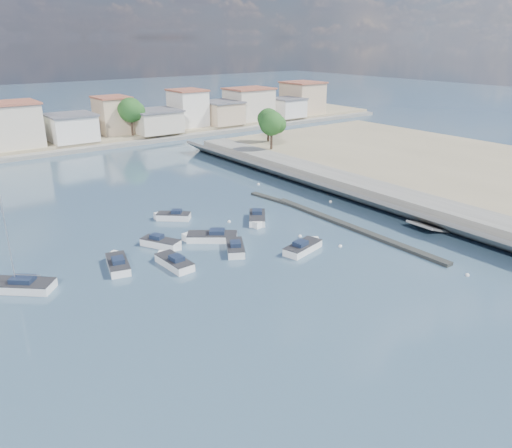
% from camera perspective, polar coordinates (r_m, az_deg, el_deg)
% --- Properties ---
extents(ground, '(400.00, 400.00, 0.00)m').
position_cam_1_polar(ground, '(78.28, -9.14, 4.70)').
color(ground, '#314962').
rests_on(ground, ground).
extents(seawall_walkway, '(5.00, 90.00, 1.80)m').
position_cam_1_polar(seawall_walkway, '(69.51, 15.55, 2.95)').
color(seawall_walkway, slate).
rests_on(seawall_walkway, ground).
extents(seawall_embankment, '(49.65, 90.00, 2.90)m').
position_cam_1_polar(seawall_embankment, '(87.17, 24.43, 5.31)').
color(seawall_embankment, slate).
rests_on(seawall_embankment, ground).
extents(breakwater, '(2.00, 31.02, 0.35)m').
position_cam_1_polar(breakwater, '(61.12, 8.96, 0.34)').
color(breakwater, black).
rests_on(breakwater, ground).
extents(far_shore_land, '(160.00, 40.00, 1.40)m').
position_cam_1_polar(far_shore_land, '(125.56, -20.63, 9.93)').
color(far_shore_land, gray).
rests_on(far_shore_land, ground).
extents(far_shore_quay, '(160.00, 2.50, 0.80)m').
position_cam_1_polar(far_shore_quay, '(105.94, -17.20, 8.41)').
color(far_shore_quay, slate).
rests_on(far_shore_quay, ground).
extents(far_town, '(113.01, 12.80, 8.35)m').
position_cam_1_polar(far_town, '(114.50, -13.40, 11.92)').
color(far_town, beige).
rests_on(far_town, far_shore_land).
extents(shore_trees, '(74.56, 38.32, 7.92)m').
position_cam_1_polar(shore_trees, '(105.40, -12.65, 11.98)').
color(shore_trees, '#38281E').
rests_on(shore_trees, ground).
extents(motorboat_a, '(2.08, 5.22, 1.48)m').
position_cam_1_polar(motorboat_a, '(49.67, -9.46, -4.30)').
color(motorboat_a, white).
rests_on(motorboat_a, ground).
extents(motorboat_b, '(3.62, 4.54, 1.48)m').
position_cam_1_polar(motorboat_b, '(52.38, -2.41, -2.68)').
color(motorboat_b, white).
rests_on(motorboat_b, ground).
extents(motorboat_c, '(5.62, 4.94, 1.48)m').
position_cam_1_polar(motorboat_c, '(55.19, -5.32, -1.51)').
color(motorboat_c, white).
rests_on(motorboat_c, ground).
extents(motorboat_d, '(4.28, 4.81, 1.48)m').
position_cam_1_polar(motorboat_d, '(60.50, 0.14, 0.60)').
color(motorboat_d, white).
rests_on(motorboat_d, ground).
extents(motorboat_e, '(2.95, 5.25, 1.48)m').
position_cam_1_polar(motorboat_e, '(50.48, -15.54, -4.39)').
color(motorboat_e, white).
rests_on(motorboat_e, ground).
extents(motorboat_f, '(4.11, 3.90, 1.48)m').
position_cam_1_polar(motorboat_f, '(62.17, -9.59, 0.86)').
color(motorboat_f, white).
rests_on(motorboat_f, ground).
extents(motorboat_g, '(3.48, 4.58, 1.48)m').
position_cam_1_polar(motorboat_g, '(54.25, -10.65, -2.19)').
color(motorboat_g, white).
rests_on(motorboat_g, ground).
extents(motorboat_h, '(5.32, 2.94, 1.48)m').
position_cam_1_polar(motorboat_h, '(52.61, 5.52, -2.65)').
color(motorboat_h, white).
rests_on(motorboat_h, ground).
extents(sailboat, '(6.35, 5.96, 9.00)m').
position_cam_1_polar(sailboat, '(49.43, -26.01, -6.34)').
color(sailboat, white).
rests_on(sailboat, ground).
extents(mooring_buoys, '(15.90, 36.97, 0.40)m').
position_cam_1_polar(mooring_buoys, '(60.48, 6.50, 0.12)').
color(mooring_buoys, white).
rests_on(mooring_buoys, ground).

